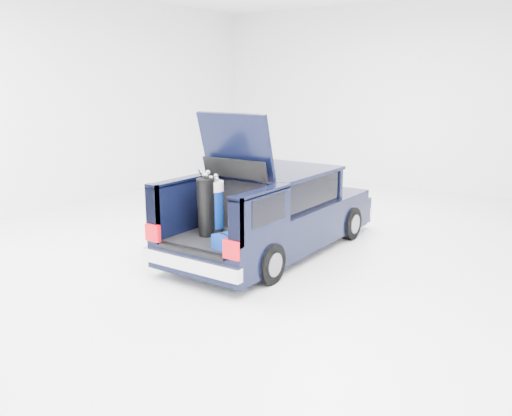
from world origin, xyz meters
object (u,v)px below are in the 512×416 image
Objects in this scene: car at (276,213)px; blue_golf_bag at (215,207)px; red_suitcase at (258,220)px; black_golf_bag at (207,207)px; blue_duffel at (228,243)px.

blue_golf_bag is at bearing -97.26° from car.
blue_golf_bag reaches higher than red_suitcase.
red_suitcase is at bearing -68.58° from car.
black_golf_bag is 0.14m from blue_golf_bag.
red_suitcase is 0.63× the size of black_golf_bag.
red_suitcase is at bearing 13.86° from black_golf_bag.
black_golf_bag is at bearing -98.71° from car.
car is 1.39m from red_suitcase.
black_golf_bag reaches higher than blue_golf_bag.
red_suitcase is at bearing 20.72° from blue_golf_bag.
car reaches higher than blue_golf_bag.
black_golf_bag reaches higher than blue_duffel.
car is 2.05m from blue_duffel.
black_golf_bag is 1.05× the size of blue_golf_bag.
car reaches higher than black_golf_bag.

